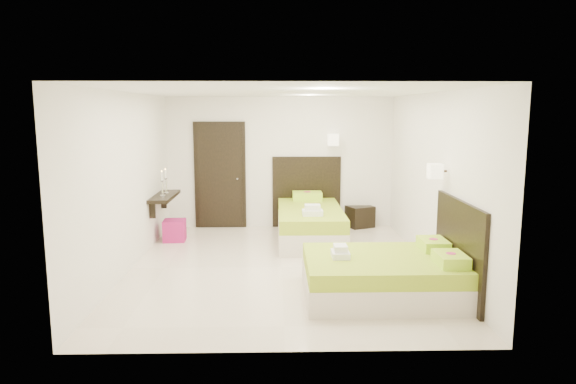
{
  "coord_description": "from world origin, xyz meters",
  "views": [
    {
      "loc": [
        -0.08,
        -7.46,
        2.34
      ],
      "look_at": [
        0.1,
        0.3,
        1.1
      ],
      "focal_mm": 32.0,
      "sensor_mm": 36.0,
      "label": 1
    }
  ],
  "objects_px": {
    "nightstand": "(360,216)",
    "ottoman": "(175,230)",
    "bed_single": "(310,221)",
    "bed_double": "(389,274)"
  },
  "relations": [
    {
      "from": "bed_single",
      "to": "nightstand",
      "type": "distance_m",
      "value": 1.46
    },
    {
      "from": "bed_double",
      "to": "nightstand",
      "type": "relative_size",
      "value": 4.08
    },
    {
      "from": "bed_single",
      "to": "bed_double",
      "type": "bearing_deg",
      "value": -74.44
    },
    {
      "from": "nightstand",
      "to": "bed_single",
      "type": "bearing_deg",
      "value": -161.52
    },
    {
      "from": "bed_single",
      "to": "ottoman",
      "type": "height_order",
      "value": "bed_single"
    },
    {
      "from": "ottoman",
      "to": "nightstand",
      "type": "bearing_deg",
      "value": 16.54
    },
    {
      "from": "nightstand",
      "to": "ottoman",
      "type": "height_order",
      "value": "nightstand"
    },
    {
      "from": "nightstand",
      "to": "ottoman",
      "type": "bearing_deg",
      "value": 172.67
    },
    {
      "from": "bed_double",
      "to": "ottoman",
      "type": "xyz_separation_m",
      "value": [
        -3.27,
        2.86,
        -0.1
      ]
    },
    {
      "from": "bed_double",
      "to": "nightstand",
      "type": "bearing_deg",
      "value": 86.21
    }
  ]
}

